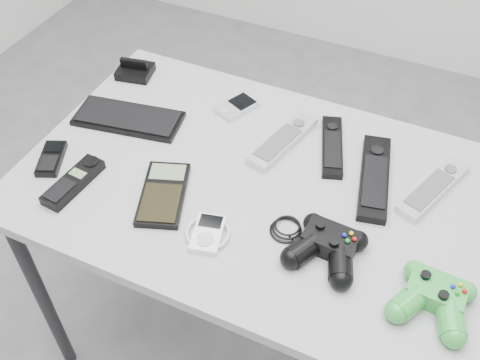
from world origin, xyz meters
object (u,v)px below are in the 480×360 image
at_px(pda_keyboard, 128,118).
at_px(controller_black, 328,245).
at_px(mobile_phone, 51,158).
at_px(remote_black_a, 332,146).
at_px(controller_green, 434,297).
at_px(cordless_handset, 73,182).
at_px(desk, 259,201).
at_px(remote_silver_a, 283,140).
at_px(pda, 236,106).
at_px(remote_silver_b, 434,187).
at_px(mp3_player, 208,233).
at_px(remote_black_b, 374,177).
at_px(calculator, 163,194).

relative_size(pda_keyboard, controller_black, 1.05).
bearing_deg(controller_black, pda_keyboard, 166.08).
xyz_separation_m(mobile_phone, controller_black, (0.67, 0.02, 0.02)).
bearing_deg(remote_black_a, mobile_phone, -170.34).
relative_size(controller_black, controller_green, 1.61).
bearing_deg(mobile_phone, pda_keyboard, 43.68).
bearing_deg(remote_black_a, cordless_handset, -162.38).
relative_size(desk, mobile_phone, 9.75).
xyz_separation_m(pda_keyboard, remote_black_a, (0.50, 0.11, 0.00)).
height_order(pda_keyboard, remote_silver_a, remote_silver_a).
distance_m(pda, mobile_phone, 0.47).
xyz_separation_m(cordless_handset, controller_green, (0.79, 0.03, 0.01)).
bearing_deg(remote_black_a, controller_black, -92.38).
relative_size(remote_silver_b, cordless_handset, 1.40).
bearing_deg(remote_silver_b, cordless_handset, -135.99).
xyz_separation_m(desk, remote_black_a, (0.11, 0.17, 0.07)).
distance_m(remote_silver_a, remote_silver_b, 0.36).
bearing_deg(mobile_phone, mp3_player, -29.69).
distance_m(remote_silver_b, mp3_player, 0.51).
distance_m(pda_keyboard, remote_black_b, 0.62).
distance_m(calculator, mp3_player, 0.15).
height_order(pda_keyboard, mobile_phone, mobile_phone).
distance_m(pda, remote_black_b, 0.40).
height_order(mobile_phone, mp3_player, mobile_phone).
distance_m(calculator, controller_green, 0.59).
relative_size(remote_silver_a, controller_green, 1.40).
xyz_separation_m(remote_silver_b, calculator, (-0.53, -0.27, -0.00)).
height_order(pda_keyboard, remote_black_a, remote_black_a).
bearing_deg(controller_black, controller_green, -4.63).
xyz_separation_m(calculator, controller_black, (0.38, 0.00, 0.02)).
relative_size(calculator, controller_green, 1.18).
distance_m(remote_silver_a, remote_black_a, 0.12).
bearing_deg(pda_keyboard, remote_silver_b, -3.86).
height_order(desk, remote_silver_b, remote_silver_b).
relative_size(remote_silver_b, mp3_player, 2.30).
bearing_deg(pda, remote_black_a, 15.52).
bearing_deg(calculator, remote_silver_a, 37.20).
height_order(mobile_phone, controller_green, controller_green).
distance_m(desk, remote_black_b, 0.27).
bearing_deg(remote_black_b, pda_keyboard, 172.67).
bearing_deg(remote_silver_b, mp3_player, -120.50).
bearing_deg(desk, remote_black_a, 57.25).
relative_size(calculator, mp3_player, 1.89).
xyz_separation_m(calculator, controller_green, (0.59, -0.03, 0.02)).
bearing_deg(cordless_handset, pda, 66.89).
bearing_deg(remote_black_a, controller_green, -65.97).
bearing_deg(remote_silver_b, pda_keyboard, -153.72).
bearing_deg(controller_black, remote_silver_b, 62.10).
distance_m(remote_black_b, calculator, 0.47).
bearing_deg(calculator, mp3_player, -42.30).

